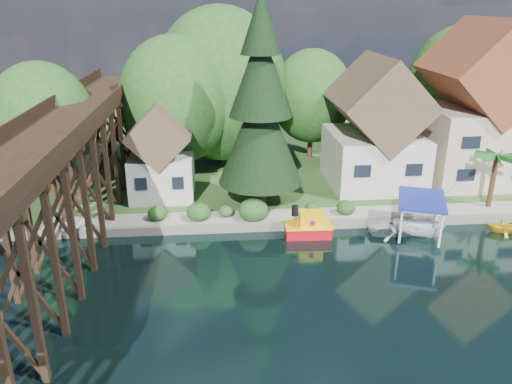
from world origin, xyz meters
The scene contains 16 objects.
ground centered at (0.00, 0.00, 0.00)m, with size 140.00×140.00×0.00m, color black.
bank centered at (0.00, 34.00, 0.25)m, with size 140.00×52.00×0.50m, color #294B1E.
seawall centered at (4.00, 8.00, 0.31)m, with size 60.00×0.40×0.62m, color slate.
promenade centered at (6.00, 9.30, 0.53)m, with size 50.00×2.60×0.06m, color gray.
trestle_bridge centered at (-16.00, 5.17, 5.35)m, with size 4.12×44.18×9.30m.
house_left centered at (7.00, 16.00, 5.14)m, with size 7.64×8.64×11.02m.
house_center centered at (16.00, 16.50, 6.42)m, with size 8.65×9.18×13.89m.
shed centered at (-11.00, 14.50, 3.83)m, with size 5.09×5.40×7.85m.
bg_trees centered at (1.00, 21.25, 7.29)m, with size 49.90×13.30×10.57m.
shrubs centered at (-4.60, 9.26, 1.23)m, with size 15.76×2.47×1.70m.
conifer centered at (-3.23, 11.73, 8.16)m, with size 6.46×6.46×15.90m.
palm_tree centered at (14.47, 9.76, 4.48)m, with size 3.68×3.68×4.56m.
tugboat centered at (-0.28, 6.92, 0.71)m, with size 3.32×1.89×2.37m.
boat_white_a centered at (6.15, 6.80, 0.43)m, with size 2.95×4.12×0.85m, color white.
boat_canopy centered at (7.38, 6.12, 1.24)m, with size 4.46×5.28×2.89m.
boat_yellow centered at (13.70, 6.31, 0.62)m, with size 2.03×2.36×1.24m, color yellow.
Camera 1 is at (-6.67, -24.54, 15.46)m, focal length 35.00 mm.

